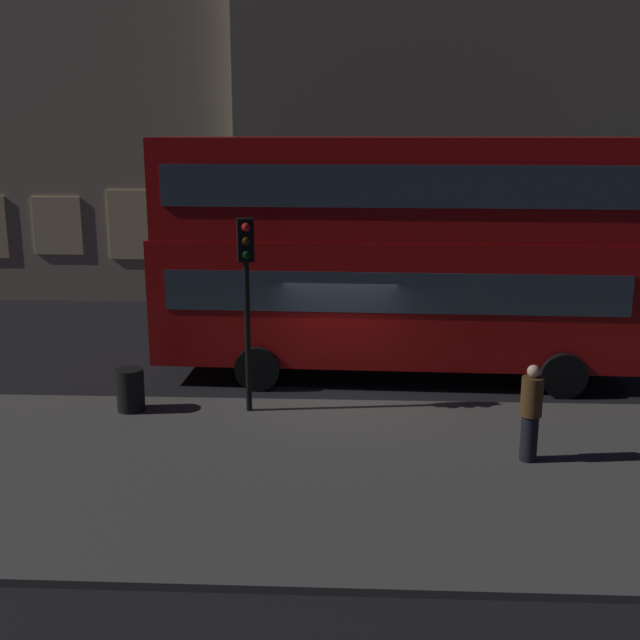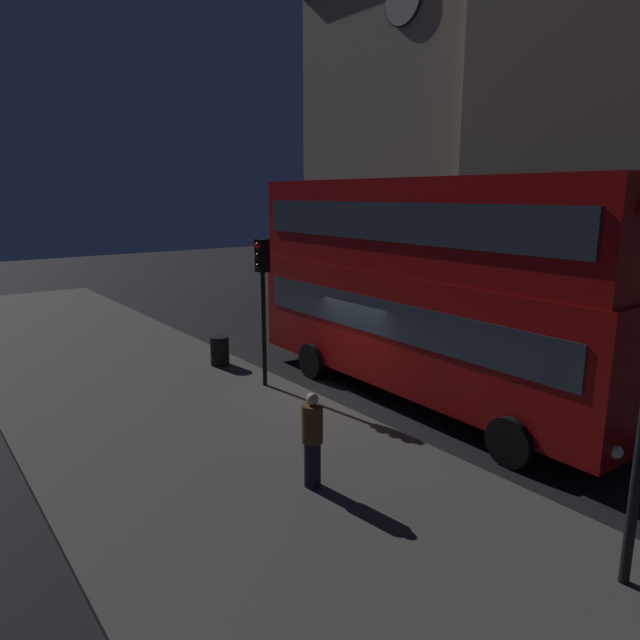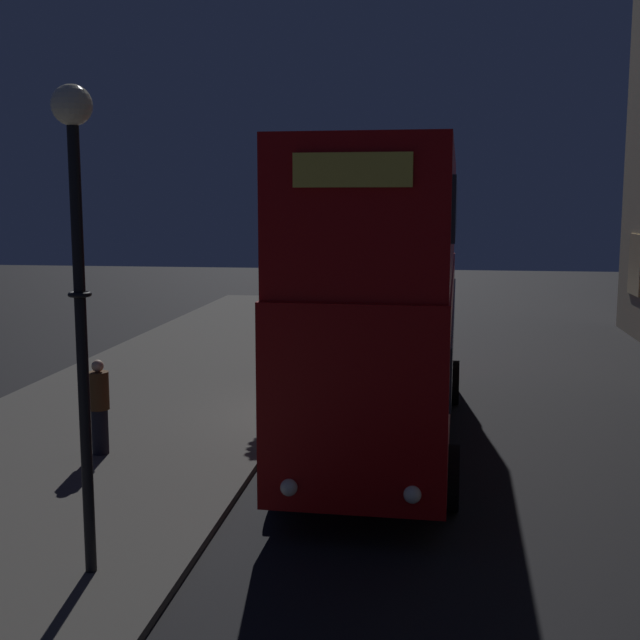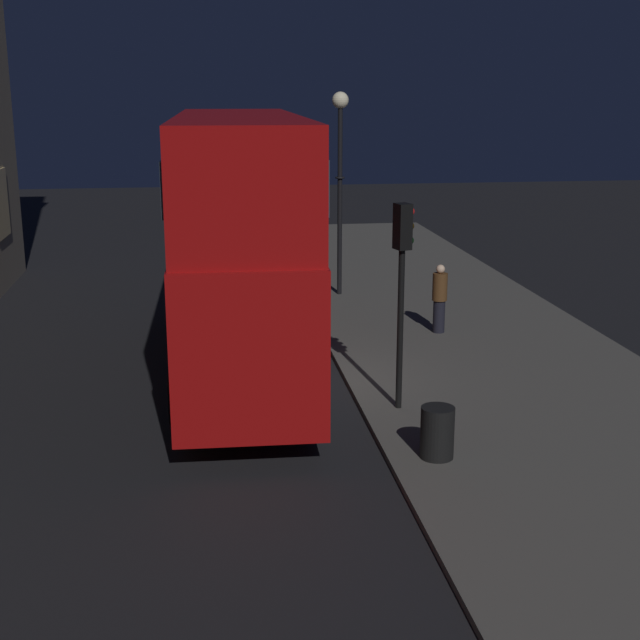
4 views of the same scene
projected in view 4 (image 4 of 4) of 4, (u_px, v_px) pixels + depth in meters
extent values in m
plane|color=black|center=(313.00, 386.00, 18.82)|extent=(80.00, 80.00, 0.00)
cube|color=#4C4944|center=(504.00, 375.00, 19.38)|extent=(44.00, 7.01, 0.12)
cube|color=#F2D18C|center=(1.00, 204.00, 27.12)|extent=(1.76, 0.06, 2.08)
cube|color=#9E0C0C|center=(241.00, 287.00, 19.30)|extent=(11.11, 2.87, 2.87)
cube|color=#9E0C0C|center=(239.00, 169.00, 18.66)|extent=(10.89, 2.81, 2.22)
cube|color=#2D3842|center=(241.00, 270.00, 19.21)|extent=(10.23, 2.91, 0.90)
cube|color=#2D3842|center=(239.00, 163.00, 18.63)|extent=(10.23, 2.91, 0.90)
cube|color=#F2D84C|center=(234.00, 128.00, 23.76)|extent=(0.12, 1.54, 0.44)
sphere|color=white|center=(207.00, 282.00, 24.82)|extent=(0.24, 0.24, 0.24)
sphere|color=white|center=(267.00, 281.00, 25.00)|extent=(0.24, 0.24, 0.24)
cylinder|color=black|center=(188.00, 310.00, 23.13)|extent=(1.02, 0.27, 1.02)
cylinder|color=black|center=(289.00, 308.00, 23.42)|extent=(1.02, 0.27, 1.02)
cylinder|color=black|center=(176.00, 398.00, 16.60)|extent=(1.02, 0.27, 1.02)
cylinder|color=black|center=(317.00, 393.00, 16.89)|extent=(1.02, 0.27, 1.02)
cylinder|color=black|center=(400.00, 330.00, 16.83)|extent=(0.12, 0.12, 3.12)
cube|color=black|center=(403.00, 226.00, 16.33)|extent=(0.37, 0.33, 0.85)
sphere|color=red|center=(410.00, 211.00, 16.32)|extent=(0.17, 0.17, 0.17)
sphere|color=black|center=(410.00, 226.00, 16.39)|extent=(0.17, 0.17, 0.17)
sphere|color=black|center=(409.00, 240.00, 16.46)|extent=(0.17, 0.17, 0.17)
cylinder|color=black|center=(340.00, 203.00, 26.04)|extent=(0.14, 0.14, 5.47)
torus|color=black|center=(340.00, 178.00, 25.85)|extent=(0.28, 0.28, 0.06)
sphere|color=#F9EFC6|center=(340.00, 100.00, 25.29)|extent=(0.48, 0.48, 0.48)
cylinder|color=black|center=(439.00, 316.00, 22.43)|extent=(0.30, 0.30, 0.83)
cylinder|color=#513319|center=(440.00, 287.00, 22.24)|extent=(0.38, 0.38, 0.69)
sphere|color=beige|center=(441.00, 269.00, 22.12)|extent=(0.22, 0.22, 0.22)
cylinder|color=black|center=(437.00, 432.00, 14.79)|extent=(0.57, 0.57, 0.89)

